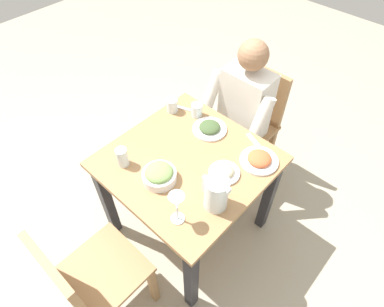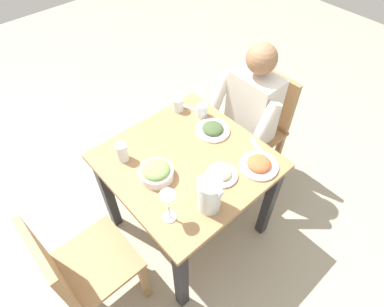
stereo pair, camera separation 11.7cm
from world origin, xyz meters
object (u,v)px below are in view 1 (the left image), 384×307
(water_pitcher, at_px, (216,193))
(chair_far, at_px, (88,279))
(salad_bowl, at_px, (159,175))
(diner_near, at_px, (236,118))
(water_glass_near_left, at_px, (197,110))
(wine_glass, at_px, (177,203))
(chair_near, at_px, (251,119))
(water_glass_near_right, at_px, (172,105))
(water_glass_far_left, at_px, (122,157))
(plate_rice_curry, at_px, (259,159))
(plate_dolmas, at_px, (210,128))
(dining_table, at_px, (188,175))
(plate_beans, at_px, (224,172))

(water_pitcher, bearing_deg, chair_far, 67.00)
(salad_bowl, bearing_deg, diner_near, -85.61)
(chair_far, bearing_deg, water_glass_near_left, -77.30)
(chair_far, xyz_separation_m, water_pitcher, (-0.27, -0.65, 0.34))
(chair_far, distance_m, wine_glass, 0.63)
(chair_near, distance_m, water_glass_near_right, 0.66)
(chair_near, relative_size, water_glass_far_left, 7.76)
(water_pitcher, relative_size, wine_glass, 0.97)
(plate_rice_curry, height_order, water_glass_near_left, water_glass_near_left)
(chair_far, relative_size, water_pitcher, 4.69)
(plate_dolmas, height_order, wine_glass, wine_glass)
(diner_near, xyz_separation_m, plate_dolmas, (-0.01, 0.29, 0.11))
(water_pitcher, xyz_separation_m, water_glass_near_right, (0.66, -0.36, -0.05))
(salad_bowl, relative_size, wine_glass, 0.93)
(chair_near, height_order, plate_dolmas, chair_near)
(dining_table, bearing_deg, water_glass_near_left, -55.44)
(water_glass_near_left, relative_size, water_glass_near_right, 0.97)
(wine_glass, bearing_deg, plate_beans, -88.37)
(chair_far, height_order, plate_rice_curry, chair_far)
(plate_dolmas, relative_size, water_glass_near_left, 2.42)
(plate_rice_curry, xyz_separation_m, water_glass_near_left, (0.52, -0.05, 0.03))
(water_glass_near_right, bearing_deg, plate_dolmas, -174.40)
(water_glass_near_left, relative_size, wine_glass, 0.44)
(water_pitcher, relative_size, water_glass_near_left, 2.19)
(diner_near, height_order, plate_rice_curry, diner_near)
(salad_bowl, height_order, water_glass_near_right, salad_bowl)
(chair_far, relative_size, water_glass_near_right, 9.97)
(wine_glass, bearing_deg, plate_rice_curry, -97.79)
(chair_near, xyz_separation_m, plate_rice_curry, (-0.38, 0.50, 0.26))
(dining_table, distance_m, water_glass_near_left, 0.42)
(dining_table, xyz_separation_m, salad_bowl, (0.02, 0.20, 0.18))
(dining_table, distance_m, plate_beans, 0.27)
(water_glass_far_left, relative_size, wine_glass, 0.59)
(wine_glass, bearing_deg, salad_bowl, -23.67)
(plate_beans, bearing_deg, salad_bowl, 49.20)
(chair_far, relative_size, wine_glass, 4.54)
(diner_near, xyz_separation_m, water_glass_far_left, (0.17, 0.82, 0.16))
(water_pitcher, bearing_deg, salad_bowl, 14.69)
(dining_table, relative_size, chair_near, 0.96)
(salad_bowl, distance_m, plate_dolmas, 0.47)
(chair_near, relative_size, wine_glass, 4.54)
(dining_table, xyz_separation_m, chair_near, (0.07, -0.76, -0.11))
(plate_dolmas, bearing_deg, chair_far, 95.23)
(water_pitcher, distance_m, plate_rice_curry, 0.39)
(diner_near, xyz_separation_m, plate_beans, (-0.29, 0.49, 0.11))
(plate_dolmas, xyz_separation_m, water_glass_far_left, (0.17, 0.53, 0.04))
(dining_table, distance_m, chair_near, 0.78)
(water_pitcher, bearing_deg, wine_glass, 67.31)
(dining_table, distance_m, water_glass_near_right, 0.47)
(diner_near, bearing_deg, chair_far, 94.41)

